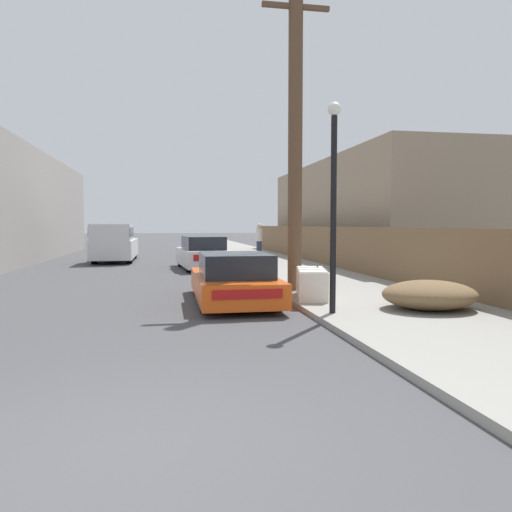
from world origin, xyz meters
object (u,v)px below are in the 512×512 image
pickup_truck (114,243)px  car_parked_mid (203,254)px  discarded_fridge (311,283)px  parked_sports_car_red (234,280)px  street_lamp (334,190)px  utility_pole (295,132)px  pedestrian (259,240)px  brush_pile (429,295)px

pickup_truck → car_parked_mid: bearing=130.3°
car_parked_mid → discarded_fridge: bearing=-83.7°
discarded_fridge → parked_sports_car_red: size_ratio=0.42×
car_parked_mid → street_lamp: bearing=-86.6°
utility_pole → street_lamp: 4.04m
car_parked_mid → street_lamp: street_lamp is taller
pickup_truck → parked_sports_car_red: bearing=106.2°
discarded_fridge → street_lamp: bearing=-82.4°
car_parked_mid → street_lamp: (1.67, -11.69, 1.88)m
pedestrian → utility_pole: bearing=-96.6°
car_parked_mid → pickup_truck: size_ratio=0.79×
parked_sports_car_red → brush_pile: parked_sports_car_red is taller
parked_sports_car_red → pedestrian: pedestrian is taller
brush_pile → car_parked_mid: bearing=108.1°
pedestrian → parked_sports_car_red: bearing=-103.1°
car_parked_mid → utility_pole: bearing=-81.8°
parked_sports_car_red → brush_pile: 4.39m
pedestrian → pickup_truck: bearing=-178.0°
brush_pile → pedestrian: (-0.41, 16.68, 0.64)m
car_parked_mid → pedestrian: bearing=51.6°
car_parked_mid → pickup_truck: bearing=125.4°
brush_pile → pedestrian: size_ratio=1.08×
brush_pile → utility_pole: bearing=118.5°
discarded_fridge → car_parked_mid: size_ratio=0.41×
utility_pole → car_parked_mid: bearing=103.0°
discarded_fridge → pedestrian: 14.74m
parked_sports_car_red → car_parked_mid: size_ratio=0.98×
discarded_fridge → car_parked_mid: car_parked_mid is taller
car_parked_mid → street_lamp: 11.96m
discarded_fridge → car_parked_mid: bearing=114.1°
street_lamp → pedestrian: (1.71, 16.76, -1.47)m
pickup_truck → brush_pile: 18.20m
parked_sports_car_red → car_parked_mid: car_parked_mid is taller
street_lamp → car_parked_mid: bearing=98.1°
parked_sports_car_red → utility_pole: bearing=35.1°
brush_pile → pedestrian: pedestrian is taller
discarded_fridge → brush_pile: (1.91, -2.03, -0.05)m
utility_pole → pedestrian: size_ratio=4.55×
car_parked_mid → pickup_truck: pickup_truck is taller
discarded_fridge → car_parked_mid: (-1.87, 9.58, 0.18)m
utility_pole → brush_pile: utility_pole is taller
discarded_fridge → brush_pile: bearing=-33.7°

